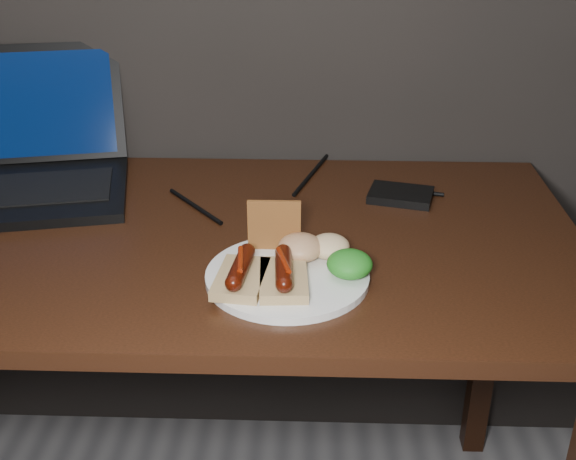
{
  "coord_description": "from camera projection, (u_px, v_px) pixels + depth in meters",
  "views": [
    {
      "loc": [
        0.23,
        0.27,
        1.32
      ],
      "look_at": [
        0.2,
        1.26,
        0.82
      ],
      "focal_mm": 45.0,
      "sensor_mm": 36.0,
      "label": 1
    }
  ],
  "objects": [
    {
      "name": "salsa_mound",
      "position": [
        300.0,
        247.0,
        1.13
      ],
      "size": [
        0.07,
        0.07,
        0.04
      ],
      "primitive_type": "ellipsoid",
      "color": "#972D0F",
      "rests_on": "plate"
    },
    {
      "name": "hard_drive",
      "position": [
        401.0,
        195.0,
        1.37
      ],
      "size": [
        0.13,
        0.11,
        0.02
      ],
      "primitive_type": "cube",
      "rotation": [
        0.0,
        0.0,
        -0.25
      ],
      "color": "black",
      "rests_on": "desk"
    },
    {
      "name": "crispbread",
      "position": [
        274.0,
        225.0,
        1.15
      ],
      "size": [
        0.09,
        0.01,
        0.08
      ],
      "primitive_type": "cube",
      "color": "#A8672E",
      "rests_on": "plate"
    },
    {
      "name": "laptop",
      "position": [
        27.0,
        162.0,
        1.41
      ],
      "size": [
        0.44,
        0.44,
        0.25
      ],
      "color": "black",
      "rests_on": "desk"
    },
    {
      "name": "bread_sausage_center",
      "position": [
        284.0,
        275.0,
        1.06
      ],
      "size": [
        0.08,
        0.12,
        0.04
      ],
      "color": "tan",
      "rests_on": "plate"
    },
    {
      "name": "desk",
      "position": [
        180.0,
        276.0,
        1.29
      ],
      "size": [
        1.4,
        0.7,
        0.75
      ],
      "color": "#361A0D",
      "rests_on": "ground"
    },
    {
      "name": "desk_cables",
      "position": [
        213.0,
        193.0,
        1.39
      ],
      "size": [
        0.91,
        0.37,
        0.01
      ],
      "color": "black",
      "rests_on": "desk"
    },
    {
      "name": "bread_sausage_left",
      "position": [
        241.0,
        274.0,
        1.06
      ],
      "size": [
        0.08,
        0.12,
        0.04
      ],
      "color": "tan",
      "rests_on": "plate"
    },
    {
      "name": "plate",
      "position": [
        287.0,
        276.0,
        1.1
      ],
      "size": [
        0.33,
        0.33,
        0.01
      ],
      "primitive_type": "cylinder",
      "rotation": [
        0.0,
        0.0,
        0.38
      ],
      "color": "silver",
      "rests_on": "desk"
    },
    {
      "name": "coleslaw_mound",
      "position": [
        330.0,
        246.0,
        1.14
      ],
      "size": [
        0.06,
        0.06,
        0.04
      ],
      "primitive_type": "ellipsoid",
      "color": "beige",
      "rests_on": "plate"
    },
    {
      "name": "salad_greens",
      "position": [
        350.0,
        264.0,
        1.09
      ],
      "size": [
        0.07,
        0.07,
        0.04
      ],
      "primitive_type": "ellipsoid",
      "color": "#185711",
      "rests_on": "plate"
    }
  ]
}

